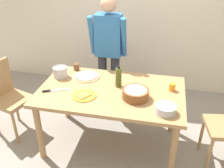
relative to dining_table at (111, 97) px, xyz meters
name	(u,v)px	position (x,y,z in m)	size (l,w,h in m)	color
ground	(111,142)	(0.00, 0.00, -0.67)	(8.00, 8.00, 0.00)	gray
wall_back	(133,8)	(0.00, 1.60, 0.63)	(5.60, 0.10, 2.60)	beige
dining_table	(111,97)	(0.00, 0.00, 0.00)	(1.60, 0.96, 0.76)	#A37A4C
person_cook	(109,49)	(-0.20, 0.76, 0.27)	(0.49, 0.25, 1.62)	#2D2D38
chair_wooden_left	(7,94)	(-1.32, -0.01, -0.13)	(0.50, 0.50, 0.95)	#A37A4C
pizza_raw_on_board	(86,76)	(-0.36, 0.24, 0.10)	(0.31, 0.31, 0.02)	beige
plate_with_slice	(84,95)	(-0.25, -0.18, 0.10)	(0.26, 0.26, 0.02)	gold
popcorn_bowl	(136,93)	(0.28, -0.10, 0.15)	(0.28, 0.28, 0.11)	brown
mixing_bowl_steel	(166,109)	(0.60, -0.30, 0.13)	(0.20, 0.20, 0.08)	#B7B7BC
olive_oil_bottle	(118,77)	(0.06, 0.11, 0.20)	(0.07, 0.07, 0.26)	#47561E
steel_pot	(60,72)	(-0.66, 0.18, 0.16)	(0.17, 0.17, 0.13)	#B7B7BC
cup_orange	(172,87)	(0.65, 0.14, 0.13)	(0.07, 0.07, 0.09)	orange
cup_small_brown	(76,67)	(-0.54, 0.40, 0.13)	(0.07, 0.07, 0.09)	brown
chef_knife	(52,91)	(-0.63, -0.16, 0.10)	(0.27, 0.14, 0.02)	silver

